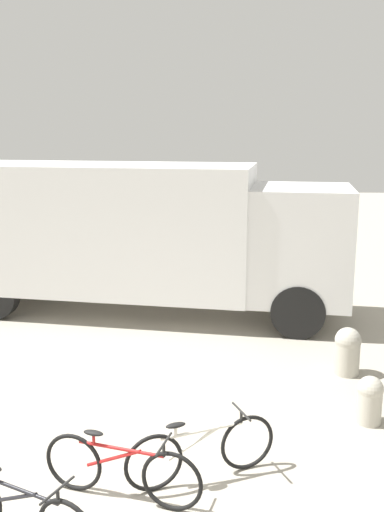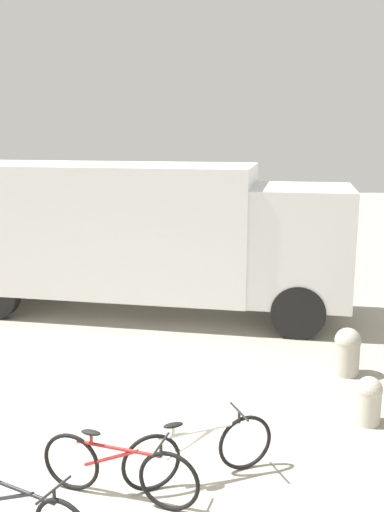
% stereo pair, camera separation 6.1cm
% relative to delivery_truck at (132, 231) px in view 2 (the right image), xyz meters
% --- Properties ---
extents(ground_plane, '(60.00, 60.00, 0.00)m').
position_rel_delivery_truck_xyz_m(ground_plane, '(0.66, -6.40, -1.71)').
color(ground_plane, '#A8A091').
extents(delivery_truck, '(8.73, 3.26, 3.06)m').
position_rel_delivery_truck_xyz_m(delivery_truck, '(0.00, 0.00, 0.00)').
color(delivery_truck, white).
rests_on(delivery_truck, ground).
extents(bicycle_near, '(1.61, 0.78, 0.73)m').
position_rel_delivery_truck_xyz_m(bicycle_near, '(0.02, -6.94, -1.36)').
color(bicycle_near, black).
rests_on(bicycle_near, ground).
extents(bicycle_middle, '(1.70, 0.58, 0.73)m').
position_rel_delivery_truck_xyz_m(bicycle_middle, '(0.83, -6.24, -1.36)').
color(bicycle_middle, black).
rests_on(bicycle_middle, ground).
extents(bicycle_far, '(1.61, 0.78, 0.73)m').
position_rel_delivery_truck_xyz_m(bicycle_far, '(1.64, -5.85, -1.36)').
color(bicycle_far, black).
rests_on(bicycle_far, ground).
extents(bollard_near_bench, '(0.33, 0.33, 0.64)m').
position_rel_delivery_truck_xyz_m(bollard_near_bench, '(3.78, -4.50, -1.37)').
color(bollard_near_bench, '#B2AD9E').
rests_on(bollard_near_bench, ground).
extents(bollard_far_bench, '(0.41, 0.41, 0.75)m').
position_rel_delivery_truck_xyz_m(bollard_far_bench, '(3.82, -2.97, -1.31)').
color(bollard_far_bench, '#B2AD9E').
rests_on(bollard_far_bench, ground).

